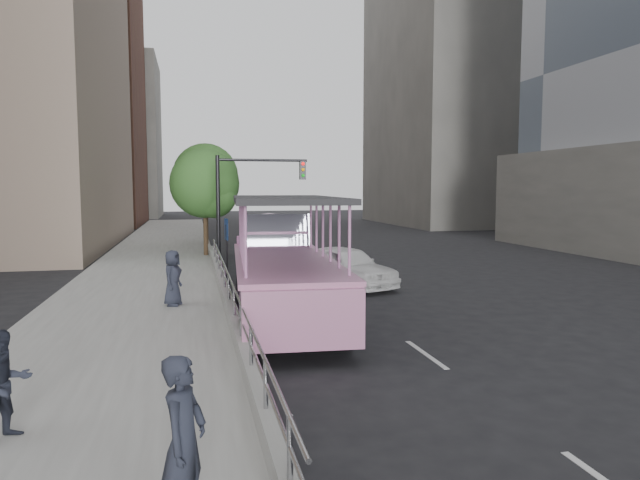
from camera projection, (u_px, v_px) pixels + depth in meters
ground at (358, 335)px, 14.54m from camera, size 160.00×160.00×0.00m
sidewalk at (151, 277)px, 22.98m from camera, size 5.50×80.00×0.30m
kerb_wall at (229, 306)px, 15.76m from camera, size 0.24×30.00×0.36m
guardrail at (229, 282)px, 15.70m from camera, size 0.07×22.00×0.71m
duck_boat at (281, 270)px, 16.90m from camera, size 3.22×10.68×3.50m
car at (346, 266)px, 21.49m from camera, size 3.58×4.97×1.57m
pedestrian_near at (184, 441)px, 5.74m from camera, size 0.64×0.76×1.77m
pedestrian_mid at (4, 385)px, 7.75m from camera, size 0.94×0.93×1.52m
pedestrian_far at (173, 278)px, 16.63m from camera, size 0.76×0.93×1.63m
parking_sign at (227, 242)px, 22.16m from camera, size 0.11×0.57×2.55m
traffic_signal at (245, 193)px, 25.99m from camera, size 4.20×0.32×5.20m
street_tree_near at (207, 186)px, 28.94m from camera, size 3.52×3.52×5.72m
street_tree_far at (207, 179)px, 34.77m from camera, size 3.97×3.97×6.45m
midrise_brick at (44, 94)px, 56.04m from camera, size 18.00×16.00×26.00m
midrise_stone_a at (483, 70)px, 59.58m from camera, size 20.00×20.00×32.00m
midrise_stone_b at (94, 138)px, 72.29m from camera, size 16.00×14.00×20.00m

